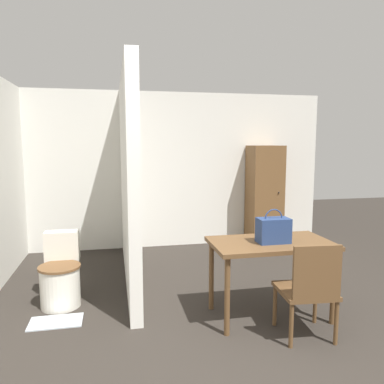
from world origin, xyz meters
TOP-DOWN VIEW (x-y plane):
  - wall_back at (0.00, 3.93)m, footprint 5.30×0.12m
  - partition_wall at (-0.65, 2.51)m, footprint 0.12×2.73m
  - dining_table at (0.64, 1.14)m, footprint 1.15×0.66m
  - wooden_chair at (0.79, 0.66)m, footprint 0.49×0.49m
  - toilet at (-1.40, 1.85)m, footprint 0.43×0.57m
  - handbag at (0.64, 1.10)m, footprint 0.30×0.18m
  - wooden_cabinet at (1.61, 3.62)m, footprint 0.52×0.50m
  - bath_mat at (-1.40, 1.42)m, footprint 0.49×0.28m

SIDE VIEW (x-z plane):
  - bath_mat at x=-1.40m, z-range 0.00..0.01m
  - toilet at x=-1.40m, z-range -0.07..0.67m
  - wooden_chair at x=0.79m, z-range 0.03..0.90m
  - dining_table at x=0.64m, z-range 0.29..1.04m
  - wooden_cabinet at x=1.61m, z-range 0.00..1.65m
  - handbag at x=0.64m, z-range 0.71..1.04m
  - wall_back at x=0.00m, z-range 0.00..2.50m
  - partition_wall at x=-0.65m, z-range 0.00..2.50m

